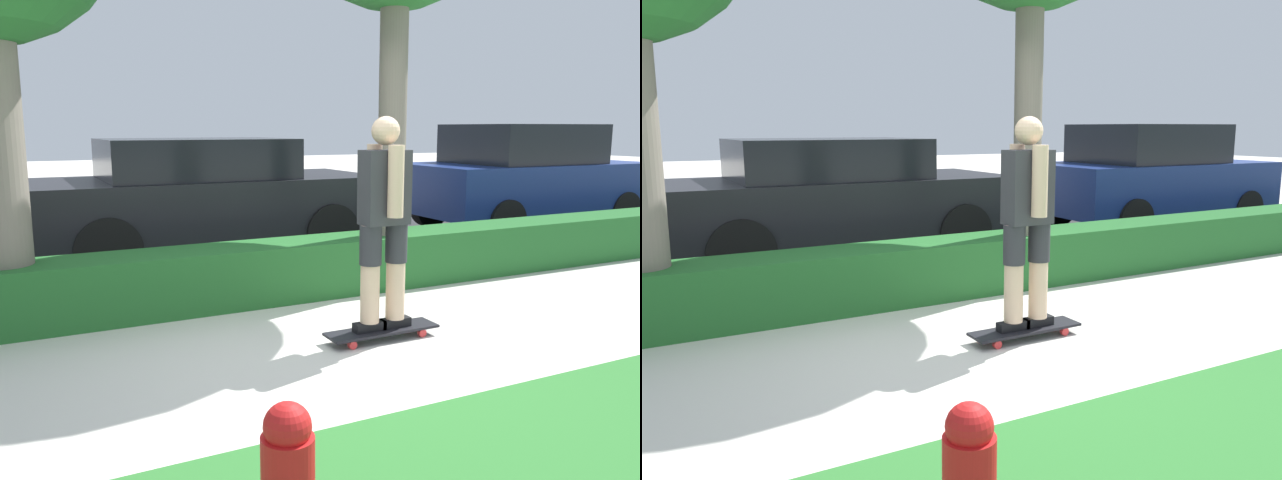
% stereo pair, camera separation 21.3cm
% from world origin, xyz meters
% --- Properties ---
extents(ground_plane, '(60.00, 60.00, 0.00)m').
position_xyz_m(ground_plane, '(0.00, 0.00, 0.00)').
color(ground_plane, beige).
extents(street_asphalt, '(17.96, 5.00, 0.01)m').
position_xyz_m(street_asphalt, '(0.00, 4.20, 0.00)').
color(street_asphalt, '#2D2D30').
rests_on(street_asphalt, ground_plane).
extents(hedge_row, '(17.96, 0.60, 0.54)m').
position_xyz_m(hedge_row, '(0.00, 1.60, 0.27)').
color(hedge_row, '#236028').
rests_on(hedge_row, ground_plane).
extents(skateboard, '(0.92, 0.24, 0.09)m').
position_xyz_m(skateboard, '(0.51, 0.13, 0.07)').
color(skateboard, black).
rests_on(skateboard, ground_plane).
extents(skater_person, '(0.49, 0.42, 1.62)m').
position_xyz_m(skater_person, '(0.51, 0.13, 0.95)').
color(skater_person, black).
rests_on(skater_person, skateboard).
extents(parked_car_middle, '(4.24, 1.87, 1.49)m').
position_xyz_m(parked_car_middle, '(0.15, 3.75, 0.80)').
color(parked_car_middle, black).
rests_on(parked_car_middle, ground_plane).
extents(parked_car_rear, '(3.92, 1.99, 1.68)m').
position_xyz_m(parked_car_rear, '(5.39, 3.72, 0.85)').
color(parked_car_rear, navy).
rests_on(parked_car_rear, ground_plane).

